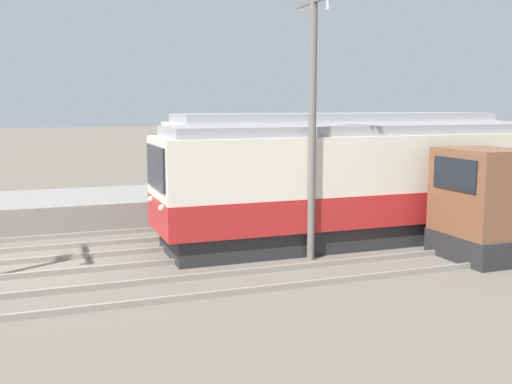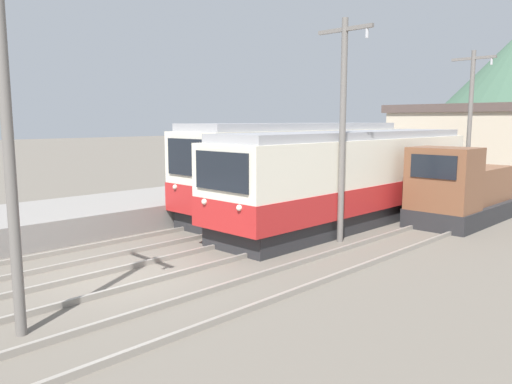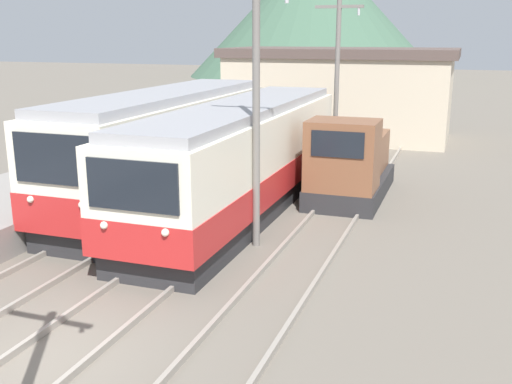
{
  "view_description": "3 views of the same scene",
  "coord_description": "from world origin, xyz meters",
  "px_view_note": "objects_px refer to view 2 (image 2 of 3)",
  "views": [
    {
      "loc": [
        15.99,
        0.29,
        4.16
      ],
      "look_at": [
        0.1,
        6.13,
        1.67
      ],
      "focal_mm": 42.0,
      "sensor_mm": 36.0,
      "label": 1
    },
    {
      "loc": [
        11.02,
        -6.29,
        3.96
      ],
      "look_at": [
        -1.35,
        6.27,
        1.43
      ],
      "focal_mm": 35.0,
      "sensor_mm": 36.0,
      "label": 2
    },
    {
      "loc": [
        6.9,
        -7.73,
        5.68
      ],
      "look_at": [
        1.4,
        7.95,
        1.3
      ],
      "focal_mm": 42.0,
      "sensor_mm": 36.0,
      "label": 3
    }
  ],
  "objects_px": {
    "catenary_mast_near": "(7,125)",
    "catenary_mast_far": "(470,122)",
    "commuter_train_center": "(353,180)",
    "catenary_mast_mid": "(343,123)",
    "commuter_train_left": "(299,172)",
    "shunting_locomotive": "(460,192)"
  },
  "relations": [
    {
      "from": "catenary_mast_far",
      "to": "commuter_train_left",
      "type": "bearing_deg",
      "value": -121.1
    },
    {
      "from": "catenary_mast_mid",
      "to": "commuter_train_left",
      "type": "bearing_deg",
      "value": 144.68
    },
    {
      "from": "commuter_train_center",
      "to": "catenary_mast_mid",
      "type": "distance_m",
      "value": 4.01
    },
    {
      "from": "shunting_locomotive",
      "to": "catenary_mast_mid",
      "type": "bearing_deg",
      "value": -104.24
    },
    {
      "from": "commuter_train_center",
      "to": "shunting_locomotive",
      "type": "xyz_separation_m",
      "value": [
        3.0,
        2.91,
        -0.45
      ]
    },
    {
      "from": "catenary_mast_near",
      "to": "catenary_mast_far",
      "type": "distance_m",
      "value": 20.38
    },
    {
      "from": "catenary_mast_near",
      "to": "catenary_mast_mid",
      "type": "distance_m",
      "value": 10.19
    },
    {
      "from": "commuter_train_left",
      "to": "commuter_train_center",
      "type": "relative_size",
      "value": 0.87
    },
    {
      "from": "catenary_mast_near",
      "to": "catenary_mast_mid",
      "type": "bearing_deg",
      "value": 90.0
    },
    {
      "from": "catenary_mast_near",
      "to": "catenary_mast_far",
      "type": "relative_size",
      "value": 1.0
    },
    {
      "from": "shunting_locomotive",
      "to": "catenary_mast_near",
      "type": "height_order",
      "value": "catenary_mast_near"
    },
    {
      "from": "commuter_train_center",
      "to": "catenary_mast_far",
      "type": "xyz_separation_m",
      "value": [
        1.51,
        7.22,
        2.23
      ]
    },
    {
      "from": "catenary_mast_mid",
      "to": "catenary_mast_near",
      "type": "bearing_deg",
      "value": -90.0
    },
    {
      "from": "shunting_locomotive",
      "to": "catenary_mast_mid",
      "type": "relative_size",
      "value": 0.78
    },
    {
      "from": "commuter_train_center",
      "to": "catenary_mast_far",
      "type": "bearing_deg",
      "value": 78.2
    },
    {
      "from": "commuter_train_left",
      "to": "catenary_mast_near",
      "type": "relative_size",
      "value": 1.68
    },
    {
      "from": "catenary_mast_far",
      "to": "commuter_train_center",
      "type": "bearing_deg",
      "value": -101.8
    },
    {
      "from": "catenary_mast_far",
      "to": "catenary_mast_near",
      "type": "bearing_deg",
      "value": -90.0
    },
    {
      "from": "catenary_mast_mid",
      "to": "shunting_locomotive",
      "type": "bearing_deg",
      "value": 75.76
    },
    {
      "from": "catenary_mast_near",
      "to": "catenary_mast_far",
      "type": "bearing_deg",
      "value": 90.0
    },
    {
      "from": "commuter_train_left",
      "to": "commuter_train_center",
      "type": "bearing_deg",
      "value": -1.61
    },
    {
      "from": "catenary_mast_near",
      "to": "shunting_locomotive",
      "type": "bearing_deg",
      "value": 84.7
    }
  ]
}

